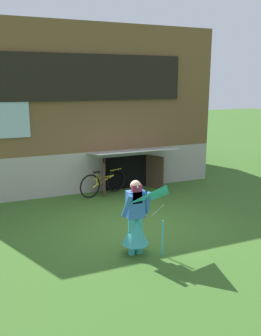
# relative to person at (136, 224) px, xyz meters

# --- Properties ---
(ground_plane) EXTENTS (60.00, 60.00, 0.00)m
(ground_plane) POSITION_rel_person_xyz_m (0.53, 1.31, -0.63)
(ground_plane) COLOR #386023
(log_house) EXTENTS (8.11, 6.48, 5.01)m
(log_house) POSITION_rel_person_xyz_m (0.53, 6.98, 1.87)
(log_house) COLOR #9E998E
(log_house) RESTS_ON ground_plane
(person) EXTENTS (0.60, 0.52, 1.51)m
(person) POSITION_rel_person_xyz_m (0.00, 0.00, 0.00)
(person) COLOR teal
(person) RESTS_ON ground_plane
(kite) EXTENTS (0.83, 0.83, 1.42)m
(kite) POSITION_rel_person_xyz_m (0.41, -0.49, 0.54)
(kite) COLOR #2DB2CC
(kite) RESTS_ON ground_plane
(bicycle_yellow) EXTENTS (1.61, 0.54, 0.76)m
(bicycle_yellow) POSITION_rel_person_xyz_m (0.66, 3.94, -0.26)
(bicycle_yellow) COLOR black
(bicycle_yellow) RESTS_ON ground_plane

